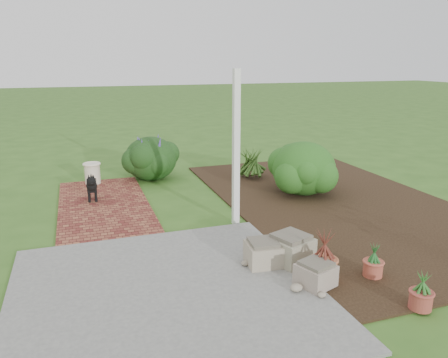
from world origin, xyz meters
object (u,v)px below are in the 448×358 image
object	(u,v)px
stone_trough_near	(315,275)
cream_ceramic_urn	(92,173)
black_dog	(92,185)
evergreen_shrub	(304,167)

from	to	relation	value
stone_trough_near	cream_ceramic_urn	size ratio (longest dim) A/B	0.88
cream_ceramic_urn	black_dog	bearing A→B (deg)	-92.92
black_dog	evergreen_shrub	bearing A→B (deg)	-9.36
stone_trough_near	black_dog	xyz separation A→B (m)	(-2.35, 4.19, 0.18)
cream_ceramic_urn	evergreen_shrub	world-z (taller)	evergreen_shrub
black_dog	cream_ceramic_urn	bearing A→B (deg)	88.84
black_dog	evergreen_shrub	distance (m)	4.12
stone_trough_near	cream_ceramic_urn	world-z (taller)	cream_ceramic_urn
cream_ceramic_urn	stone_trough_near	bearing A→B (deg)	-67.18
stone_trough_near	cream_ceramic_urn	distance (m)	5.90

